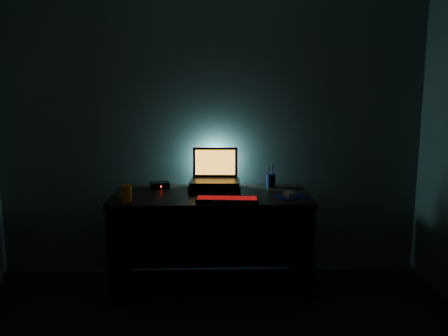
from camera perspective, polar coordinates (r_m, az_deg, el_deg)
name	(u,v)px	position (r m, az deg, el deg)	size (l,w,h in m)	color
room	(212,167)	(2.12, -1.41, 0.09)	(3.50, 4.00, 2.50)	black
desk	(211,224)	(3.93, -1.50, -6.43)	(1.50, 0.70, 0.75)	black
riser	(215,186)	(3.94, -1.06, -2.06)	(0.40, 0.30, 0.06)	black
laptop	(215,174)	(3.97, -1.04, -0.64)	(0.39, 0.30, 0.26)	black
keyboard	(227,199)	(3.58, 0.36, -3.62)	(0.45, 0.18, 0.03)	black
mousepad	(290,196)	(3.75, 7.52, -3.24)	(0.22, 0.20, 0.00)	navy
mouse	(290,194)	(3.74, 7.53, -2.98)	(0.06, 0.10, 0.03)	gray
pen_cup	(271,181)	(4.04, 5.36, -1.45)	(0.07, 0.07, 0.11)	black
juice_glass	(127,193)	(3.63, -11.06, -2.86)	(0.07, 0.07, 0.12)	orange
router	(160,185)	(4.03, -7.35, -1.94)	(0.17, 0.15, 0.05)	black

